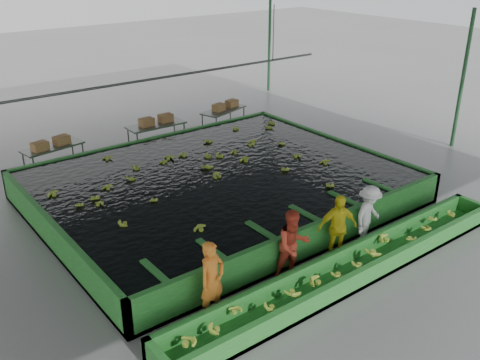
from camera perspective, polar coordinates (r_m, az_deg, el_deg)
ground at (r=14.81m, az=1.18°, el=-4.16°), size 80.00×80.00×0.00m
shed_roof at (r=13.24m, az=1.37°, el=15.34°), size 20.00×22.00×0.04m
shed_posts at (r=13.82m, az=1.27°, el=5.04°), size 20.00×22.00×5.00m
flotation_tank at (r=15.69m, az=-2.22°, el=-0.67°), size 10.00×8.00×0.90m
tank_water at (r=15.53m, az=-2.25°, el=0.67°), size 9.70×7.70×0.00m
sorting_trough at (r=12.47m, az=11.69°, el=-9.20°), size 10.00×1.00×0.50m
cableway_rail at (r=17.72m, az=-9.05°, el=10.62°), size 0.08×0.08×14.00m
rail_hanger_right at (r=20.35m, az=3.59°, el=15.40°), size 0.04×0.04×2.00m
worker_a at (r=10.80m, az=-2.99°, el=-10.60°), size 0.68×0.51×1.69m
worker_b at (r=11.96m, az=5.68°, el=-6.96°), size 0.95×0.81×1.69m
worker_c at (r=12.87m, az=10.34°, el=-4.98°), size 1.05×0.76×1.66m
worker_d at (r=13.66m, az=13.55°, el=-3.70°), size 1.13×0.82×1.58m
packing_table_left at (r=18.78m, az=-19.19°, el=2.16°), size 2.07×1.10×0.89m
packing_table_mid at (r=19.96m, az=-8.87°, el=4.60°), size 2.14×0.88×0.97m
packing_table_right at (r=21.73m, az=-1.77°, el=6.39°), size 2.16×1.34×0.92m
box_stack_left at (r=18.53m, az=-19.46°, el=3.33°), size 1.34×0.63×0.28m
box_stack_mid at (r=19.85m, az=-8.90°, el=5.96°), size 1.32×0.40×0.28m
box_stack_right at (r=21.69m, az=-1.56°, el=7.63°), size 1.31×0.61×0.27m
floating_bananas at (r=16.14m, az=-3.89°, el=1.55°), size 9.37×6.39×0.13m
trough_bananas at (r=12.39m, az=11.75°, el=-8.62°), size 8.48×0.57×0.11m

